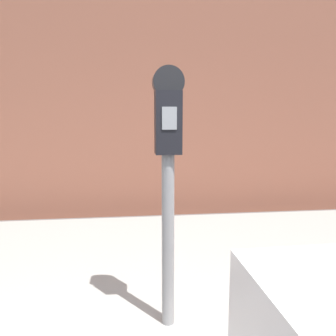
{
  "coord_description": "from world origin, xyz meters",
  "views": [
    {
      "loc": [
        -0.15,
        -0.6,
        1.46
      ],
      "look_at": [
        0.07,
        1.34,
        1.14
      ],
      "focal_mm": 35.0,
      "sensor_mm": 36.0,
      "label": 1
    }
  ],
  "objects": [
    {
      "name": "sidewalk",
      "position": [
        0.0,
        2.2,
        0.06
      ],
      "size": [
        24.0,
        2.8,
        0.12
      ],
      "color": "#ADAAA3",
      "rests_on": "ground_plane"
    },
    {
      "name": "building_facade",
      "position": [
        0.0,
        4.18,
        2.61
      ],
      "size": [
        24.0,
        0.3,
        5.22
      ],
      "color": "#935642",
      "rests_on": "ground_plane"
    },
    {
      "name": "parking_meter",
      "position": [
        0.07,
        1.34,
        1.18
      ],
      "size": [
        0.18,
        0.14,
        1.62
      ],
      "color": "gray",
      "rests_on": "sidewalk"
    }
  ]
}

